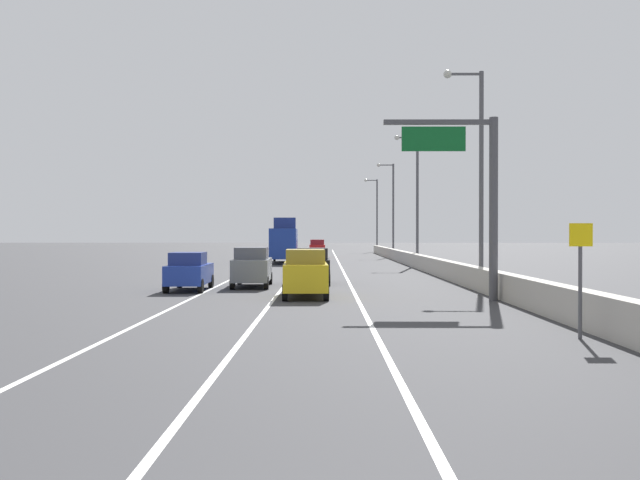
% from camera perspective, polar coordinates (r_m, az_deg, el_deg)
% --- Properties ---
extents(ground_plane, '(320.00, 320.00, 0.00)m').
position_cam_1_polar(ground_plane, '(68.14, 0.25, -1.82)').
color(ground_plane, '#38383A').
extents(lane_stripe_left, '(0.16, 130.00, 0.00)m').
position_cam_1_polar(lane_stripe_left, '(59.41, -5.08, -2.16)').
color(lane_stripe_left, silver).
rests_on(lane_stripe_left, ground_plane).
extents(lane_stripe_center, '(0.16, 130.00, 0.00)m').
position_cam_1_polar(lane_stripe_center, '(59.18, -1.70, -2.17)').
color(lane_stripe_center, silver).
rests_on(lane_stripe_center, ground_plane).
extents(lane_stripe_right, '(0.16, 130.00, 0.00)m').
position_cam_1_polar(lane_stripe_right, '(59.16, 1.69, -2.17)').
color(lane_stripe_right, silver).
rests_on(lane_stripe_right, ground_plane).
extents(jersey_barrier_right, '(0.60, 120.00, 1.10)m').
position_cam_1_polar(jersey_barrier_right, '(44.77, 10.03, -2.32)').
color(jersey_barrier_right, '#B2ADA3').
rests_on(jersey_barrier_right, ground_plane).
extents(overhead_sign_gantry, '(4.68, 0.36, 7.50)m').
position_cam_1_polar(overhead_sign_gantry, '(29.86, 12.33, 4.32)').
color(overhead_sign_gantry, '#47474C').
rests_on(overhead_sign_gantry, ground_plane).
extents(speed_advisory_sign, '(0.60, 0.11, 3.00)m').
position_cam_1_polar(speed_advisory_sign, '(19.61, 20.11, -2.35)').
color(speed_advisory_sign, '#4C4C51').
rests_on(speed_advisory_sign, ground_plane).
extents(lamp_post_right_second, '(2.14, 0.44, 11.45)m').
position_cam_1_polar(lamp_post_right_second, '(38.95, 12.45, 6.01)').
color(lamp_post_right_second, '#4C4C51').
rests_on(lamp_post_right_second, ground_plane).
extents(lamp_post_right_third, '(2.14, 0.44, 11.45)m').
position_cam_1_polar(lamp_post_right_third, '(63.34, 7.59, 3.87)').
color(lamp_post_right_third, '#4C4C51').
rests_on(lamp_post_right_third, ground_plane).
extents(lamp_post_right_fourth, '(2.14, 0.44, 11.45)m').
position_cam_1_polar(lamp_post_right_fourth, '(88.00, 5.73, 2.92)').
color(lamp_post_right_fourth, '#4C4C51').
rests_on(lamp_post_right_fourth, ground_plane).
extents(lamp_post_right_fifth, '(2.14, 0.44, 11.45)m').
position_cam_1_polar(lamp_post_right_fifth, '(112.69, 4.47, 2.38)').
color(lamp_post_right_fifth, '#4C4C51').
rests_on(lamp_post_right_fifth, ground_plane).
extents(car_blue_0, '(1.89, 4.39, 1.85)m').
position_cam_1_polar(car_blue_0, '(34.94, -10.42, -2.48)').
color(car_blue_0, '#1E389E').
rests_on(car_blue_0, ground_plane).
extents(car_gray_1, '(1.99, 4.67, 2.05)m').
position_cam_1_polar(car_gray_1, '(36.85, -5.45, -2.18)').
color(car_gray_1, slate).
rests_on(car_gray_1, ground_plane).
extents(car_silver_2, '(1.90, 4.15, 2.03)m').
position_cam_1_polar(car_silver_2, '(89.45, -0.22, -0.64)').
color(car_silver_2, '#B7B7BC').
rests_on(car_silver_2, ground_plane).
extents(car_black_3, '(1.93, 4.10, 1.97)m').
position_cam_1_polar(car_black_3, '(38.69, -0.59, -2.10)').
color(car_black_3, black).
rests_on(car_black_3, ground_plane).
extents(car_red_4, '(1.92, 4.74, 2.10)m').
position_cam_1_polar(car_red_4, '(83.25, -0.23, -0.69)').
color(car_red_4, red).
rests_on(car_red_4, ground_plane).
extents(car_yellow_5, '(2.04, 4.71, 2.07)m').
position_cam_1_polar(car_yellow_5, '(30.70, -1.18, -2.68)').
color(car_yellow_5, gold).
rests_on(car_yellow_5, ground_plane).
extents(box_truck, '(2.68, 10.05, 4.33)m').
position_cam_1_polar(box_truck, '(67.90, -2.88, -0.15)').
color(box_truck, navy).
rests_on(box_truck, ground_plane).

